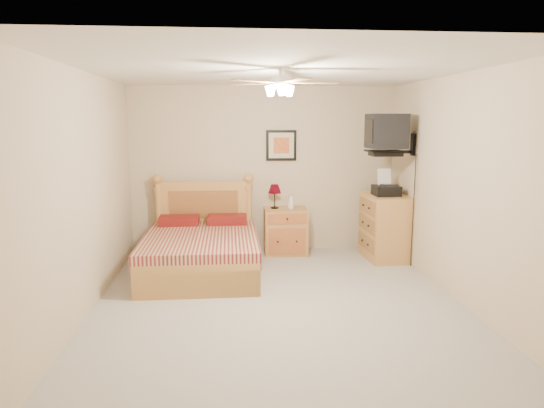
{
  "coord_description": "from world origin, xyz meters",
  "views": [
    {
      "loc": [
        -0.51,
        -5.09,
        1.99
      ],
      "look_at": [
        0.01,
        0.9,
        0.95
      ],
      "focal_mm": 32.0,
      "sensor_mm": 36.0,
      "label": 1
    }
  ],
  "objects": [
    {
      "name": "wall_back",
      "position": [
        0.0,
        2.25,
        1.25
      ],
      "size": [
        4.0,
        0.04,
        2.5
      ],
      "primitive_type": "cube",
      "color": "#C3AF90",
      "rests_on": "ground"
    },
    {
      "name": "table_lamp",
      "position": [
        0.15,
        2.05,
        0.87
      ],
      "size": [
        0.23,
        0.23,
        0.36
      ],
      "primitive_type": null,
      "rotation": [
        0.0,
        0.0,
        -0.21
      ],
      "color": "#530210",
      "rests_on": "nightstand"
    },
    {
      "name": "nightstand",
      "position": [
        0.32,
        2.0,
        0.34
      ],
      "size": [
        0.64,
        0.49,
        0.69
      ],
      "primitive_type": "cube",
      "rotation": [
        0.0,
        0.0,
        -0.02
      ],
      "color": "#B17B3A",
      "rests_on": "ground"
    },
    {
      "name": "floor",
      "position": [
        0.0,
        0.0,
        0.0
      ],
      "size": [
        4.5,
        4.5,
        0.0
      ],
      "primitive_type": "plane",
      "color": "#9B958C",
      "rests_on": "ground"
    },
    {
      "name": "wall_left",
      "position": [
        -2.0,
        0.0,
        1.25
      ],
      "size": [
        0.04,
        4.5,
        2.5
      ],
      "primitive_type": "cube",
      "color": "#C3AF90",
      "rests_on": "ground"
    },
    {
      "name": "ceiling",
      "position": [
        0.0,
        0.0,
        2.5
      ],
      "size": [
        4.0,
        4.5,
        0.04
      ],
      "primitive_type": "cube",
      "color": "white",
      "rests_on": "ground"
    },
    {
      "name": "bed",
      "position": [
        -0.9,
        1.12,
        0.61
      ],
      "size": [
        1.44,
        1.89,
        1.23
      ],
      "primitive_type": null,
      "rotation": [
        0.0,
        0.0,
        0.0
      ],
      "color": "#BE8D45",
      "rests_on": "ground"
    },
    {
      "name": "magazine_lower",
      "position": [
        1.68,
        1.85,
        0.95
      ],
      "size": [
        0.27,
        0.32,
        0.03
      ],
      "primitive_type": "imported",
      "rotation": [
        0.0,
        0.0,
        0.26
      ],
      "color": "beige",
      "rests_on": "dresser"
    },
    {
      "name": "wall_front",
      "position": [
        0.0,
        -2.25,
        1.25
      ],
      "size": [
        4.0,
        0.04,
        2.5
      ],
      "primitive_type": "cube",
      "color": "#C3AF90",
      "rests_on": "ground"
    },
    {
      "name": "wall_tv",
      "position": [
        1.75,
        1.34,
        1.81
      ],
      "size": [
        0.56,
        0.46,
        0.58
      ],
      "primitive_type": null,
      "color": "black",
      "rests_on": "wall_right"
    },
    {
      "name": "lotion_bottle",
      "position": [
        0.4,
        2.0,
        0.8
      ],
      "size": [
        0.09,
        0.09,
        0.23
      ],
      "primitive_type": "imported",
      "rotation": [
        0.0,
        0.0,
        0.04
      ],
      "color": "white",
      "rests_on": "nightstand"
    },
    {
      "name": "fax_machine",
      "position": [
        1.7,
        1.55,
        1.12
      ],
      "size": [
        0.35,
        0.38,
        0.37
      ],
      "primitive_type": null,
      "rotation": [
        0.0,
        0.0,
        0.01
      ],
      "color": "black",
      "rests_on": "dresser"
    },
    {
      "name": "magazine_upper",
      "position": [
        1.71,
        1.85,
        0.97
      ],
      "size": [
        0.3,
        0.34,
        0.02
      ],
      "primitive_type": "imported",
      "rotation": [
        0.0,
        0.0,
        0.46
      ],
      "color": "tan",
      "rests_on": "magazine_lower"
    },
    {
      "name": "ceiling_fan",
      "position": [
        0.0,
        -0.2,
        2.36
      ],
      "size": [
        1.14,
        1.14,
        0.28
      ],
      "primitive_type": null,
      "color": "white",
      "rests_on": "ceiling"
    },
    {
      "name": "dresser",
      "position": [
        1.73,
        1.61,
        0.47
      ],
      "size": [
        0.58,
        0.81,
        0.94
      ],
      "primitive_type": "cube",
      "rotation": [
        0.0,
        0.0,
        0.03
      ],
      "color": "olive",
      "rests_on": "ground"
    },
    {
      "name": "framed_picture",
      "position": [
        0.27,
        2.23,
        1.62
      ],
      "size": [
        0.46,
        0.04,
        0.46
      ],
      "primitive_type": "cube",
      "color": "black",
      "rests_on": "wall_back"
    },
    {
      "name": "wall_right",
      "position": [
        2.0,
        0.0,
        1.25
      ],
      "size": [
        0.04,
        4.5,
        2.5
      ],
      "primitive_type": "cube",
      "color": "#C3AF90",
      "rests_on": "ground"
    }
  ]
}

